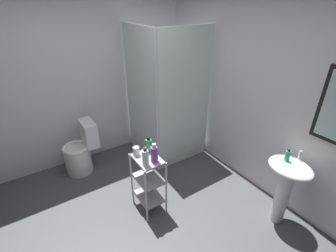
{
  "coord_description": "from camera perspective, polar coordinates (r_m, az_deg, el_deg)",
  "views": [
    {
      "loc": [
        1.65,
        -0.64,
        2.3
      ],
      "look_at": [
        -0.33,
        0.68,
        1.03
      ],
      "focal_mm": 25.9,
      "sensor_mm": 36.0,
      "label": 1
    }
  ],
  "objects": [
    {
      "name": "sink_faucet",
      "position": [
        2.86,
        28.62,
        -5.98
      ],
      "size": [
        0.03,
        0.03,
        0.1
      ],
      "primitive_type": "cylinder",
      "color": "silver",
      "rests_on": "pedestal_sink"
    },
    {
      "name": "wall_left",
      "position": [
        3.71,
        -22.5,
        9.53
      ],
      "size": [
        0.1,
        4.2,
        2.5
      ],
      "primitive_type": "cube",
      "color": "silver",
      "rests_on": "ground_plane"
    },
    {
      "name": "storage_cart",
      "position": [
        2.87,
        -4.65,
        -12.49
      ],
      "size": [
        0.38,
        0.28,
        0.74
      ],
      "color": "silver",
      "rests_on": "ground_plane"
    },
    {
      "name": "pedestal_sink",
      "position": [
        2.92,
        26.16,
        -11.37
      ],
      "size": [
        0.46,
        0.37,
        0.81
      ],
      "color": "white",
      "rests_on": "ground_plane"
    },
    {
      "name": "body_wash_bottle_green",
      "position": [
        2.74,
        -4.57,
        -4.54
      ],
      "size": [
        0.07,
        0.07,
        0.19
      ],
      "color": "#359463",
      "rests_on": "storage_cart"
    },
    {
      "name": "lotion_bottle_white",
      "position": [
        2.53,
        -5.35,
        -7.4
      ],
      "size": [
        0.07,
        0.07,
        0.22
      ],
      "color": "white",
      "rests_on": "storage_cart"
    },
    {
      "name": "rinse_cup",
      "position": [
        2.71,
        -7.5,
        -5.91
      ],
      "size": [
        0.07,
        0.07,
        0.1
      ],
      "primitive_type": "cylinder",
      "color": "silver",
      "rests_on": "storage_cart"
    },
    {
      "name": "toilet",
      "position": [
        3.75,
        -19.83,
        -5.78
      ],
      "size": [
        0.37,
        0.49,
        0.76
      ],
      "color": "white",
      "rests_on": "ground_plane"
    },
    {
      "name": "hand_soap_bottle",
      "position": [
        2.77,
        26.31,
        -6.27
      ],
      "size": [
        0.05,
        0.05,
        0.13
      ],
      "color": "#2DBC99",
      "rests_on": "pedestal_sink"
    },
    {
      "name": "conditioner_bottle_purple",
      "position": [
        2.58,
        -3.25,
        -6.56
      ],
      "size": [
        0.08,
        0.08,
        0.22
      ],
      "color": "purple",
      "rests_on": "storage_cart"
    },
    {
      "name": "wall_back",
      "position": [
        3.16,
        21.91,
        6.64
      ],
      "size": [
        4.2,
        0.14,
        2.5
      ],
      "color": "silver",
      "rests_on": "ground_plane"
    },
    {
      "name": "shower_stall",
      "position": [
        3.86,
        -0.66,
        -0.32
      ],
      "size": [
        0.92,
        0.92,
        2.0
      ],
      "color": "white",
      "rests_on": "ground_plane"
    },
    {
      "name": "ground_plane",
      "position": [
        2.91,
        -8.27,
        -24.89
      ],
      "size": [
        4.2,
        4.2,
        0.02
      ],
      "primitive_type": "cube",
      "color": "#45484B"
    }
  ]
}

